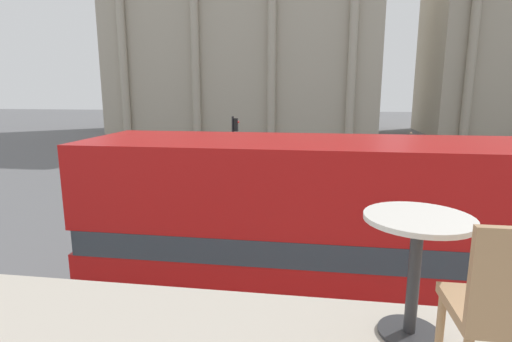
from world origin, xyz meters
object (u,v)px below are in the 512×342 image
(cafe_dining_table, at_px, (416,249))
(plaza_building_left, at_px, (243,35))
(cafe_chair_0, at_px, (506,309))
(traffic_light_near, at_px, (366,175))
(double_decker_bus, at_px, (356,243))
(car_black, at_px, (278,174))
(pedestrian_red, at_px, (422,171))
(traffic_light_mid, at_px, (234,141))
(pedestrian_grey, at_px, (411,140))

(cafe_dining_table, bearing_deg, plaza_building_left, 101.39)
(cafe_chair_0, bearing_deg, traffic_light_near, 81.72)
(double_decker_bus, height_order, car_black, double_decker_bus)
(double_decker_bus, xyz_separation_m, car_black, (-2.73, 13.99, -1.66))
(double_decker_bus, bearing_deg, pedestrian_red, 64.79)
(pedestrian_red, bearing_deg, car_black, 17.49)
(traffic_light_mid, relative_size, pedestrian_grey, 2.31)
(cafe_chair_0, height_order, pedestrian_grey, cafe_chair_0)
(traffic_light_mid, bearing_deg, pedestrian_grey, 49.90)
(double_decker_bus, distance_m, traffic_light_mid, 14.86)
(car_black, xyz_separation_m, pedestrian_red, (7.70, 1.02, 0.21))
(double_decker_bus, bearing_deg, car_black, 94.14)
(plaza_building_left, distance_m, pedestrian_grey, 24.79)
(double_decker_bus, xyz_separation_m, pedestrian_red, (4.97, 15.01, -1.46))
(cafe_dining_table, height_order, pedestrian_red, cafe_dining_table)
(plaza_building_left, bearing_deg, double_decker_bus, -77.03)
(car_black, bearing_deg, plaza_building_left, -123.51)
(double_decker_bus, distance_m, traffic_light_near, 7.05)
(double_decker_bus, bearing_deg, plaza_building_left, 96.08)
(traffic_light_near, bearing_deg, pedestrian_grey, 73.65)
(cafe_chair_0, bearing_deg, double_decker_bus, 86.34)
(car_black, relative_size, pedestrian_red, 2.64)
(cafe_chair_0, xyz_separation_m, car_black, (-2.73, 19.56, -3.56))
(car_black, relative_size, pedestrian_grey, 2.56)
(plaza_building_left, bearing_deg, pedestrian_red, -61.98)
(traffic_light_mid, bearing_deg, cafe_dining_table, -75.46)
(double_decker_bus, bearing_deg, cafe_dining_table, -99.51)
(cafe_chair_0, relative_size, pedestrian_red, 0.57)
(cafe_dining_table, xyz_separation_m, pedestrian_red, (5.20, 20.02, -3.38))
(traffic_light_near, distance_m, car_black, 8.09)
(double_decker_bus, height_order, pedestrian_grey, double_decker_bus)
(cafe_dining_table, height_order, cafe_chair_0, cafe_chair_0)
(plaza_building_left, height_order, traffic_light_mid, plaza_building_left)
(cafe_chair_0, distance_m, traffic_light_near, 12.76)
(traffic_light_near, relative_size, traffic_light_mid, 0.89)
(traffic_light_mid, height_order, car_black, traffic_light_mid)
(cafe_chair_0, height_order, traffic_light_near, cafe_chair_0)
(cafe_chair_0, relative_size, traffic_light_mid, 0.24)
(cafe_chair_0, bearing_deg, car_black, 94.28)
(cafe_dining_table, distance_m, pedestrian_red, 20.95)
(traffic_light_mid, xyz_separation_m, pedestrian_red, (10.11, 1.07, -1.57))
(pedestrian_red, bearing_deg, traffic_light_mid, 15.94)
(traffic_light_near, bearing_deg, cafe_chair_0, -94.63)
(double_decker_bus, xyz_separation_m, cafe_dining_table, (-0.23, -5.01, 1.92))
(pedestrian_grey, bearing_deg, plaza_building_left, 29.52)
(traffic_light_near, relative_size, car_black, 0.80)
(double_decker_bus, bearing_deg, traffic_light_near, 74.83)
(cafe_dining_table, relative_size, pedestrian_red, 0.46)
(pedestrian_grey, bearing_deg, traffic_light_mid, 118.45)
(cafe_chair_0, bearing_deg, cafe_dining_table, 108.18)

